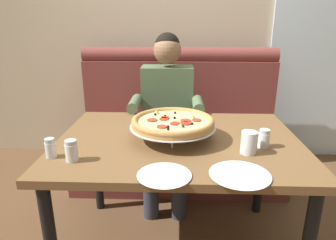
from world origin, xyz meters
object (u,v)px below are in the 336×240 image
(drinking_glass, at_px, (250,144))
(patio_chair, at_px, (289,87))
(booth_bench, at_px, (179,134))
(shaker_pepper_flakes, at_px, (52,149))
(diner_main, at_px, (167,109))
(shaker_oregano, at_px, (73,152))
(dining_table, at_px, (179,152))
(pizza, at_px, (174,122))
(plate_near_left, at_px, (241,173))
(plate_near_right, at_px, (165,174))
(shaker_parmesan, at_px, (265,140))

(drinking_glass, height_order, patio_chair, patio_chair)
(booth_bench, distance_m, shaker_pepper_flakes, 1.40)
(diner_main, relative_size, shaker_oregano, 12.38)
(drinking_glass, relative_size, patio_chair, 0.13)
(dining_table, height_order, patio_chair, patio_chair)
(booth_bench, bearing_deg, diner_main, -108.91)
(diner_main, bearing_deg, pizza, -85.00)
(pizza, relative_size, plate_near_left, 1.79)
(dining_table, bearing_deg, booth_bench, 90.00)
(booth_bench, height_order, shaker_pepper_flakes, booth_bench)
(drinking_glass, xyz_separation_m, patio_chair, (1.11, 2.57, -0.27))
(pizza, relative_size, drinking_glass, 4.16)
(booth_bench, xyz_separation_m, diner_main, (-0.09, -0.27, 0.31))
(drinking_glass, bearing_deg, pizza, 155.90)
(drinking_glass, bearing_deg, plate_near_right, -148.71)
(shaker_parmesan, relative_size, plate_near_right, 0.42)
(diner_main, relative_size, shaker_parmesan, 13.22)
(plate_near_left, bearing_deg, patio_chair, 66.94)
(shaker_oregano, bearing_deg, plate_near_right, -16.34)
(diner_main, height_order, shaker_parmesan, diner_main)
(pizza, xyz_separation_m, plate_near_left, (0.29, -0.39, -0.09))
(dining_table, xyz_separation_m, drinking_glass, (0.34, -0.17, 0.13))
(booth_bench, relative_size, drinking_glass, 15.65)
(diner_main, relative_size, plate_near_left, 4.90)
(dining_table, distance_m, plate_near_right, 0.43)
(plate_near_right, height_order, drinking_glass, drinking_glass)
(pizza, relative_size, plate_near_right, 2.01)
(shaker_pepper_flakes, distance_m, plate_near_left, 0.88)
(booth_bench, height_order, drinking_glass, booth_bench)
(booth_bench, distance_m, dining_table, 0.98)
(booth_bench, height_order, diner_main, diner_main)
(diner_main, distance_m, shaker_pepper_flakes, 1.07)
(dining_table, bearing_deg, plate_near_left, -56.98)
(diner_main, bearing_deg, plate_near_right, -88.24)
(shaker_oregano, xyz_separation_m, drinking_glass, (0.83, 0.12, 0.01))
(shaker_oregano, relative_size, patio_chair, 0.12)
(pizza, xyz_separation_m, shaker_pepper_flakes, (-0.57, -0.25, -0.06))
(booth_bench, relative_size, pizza, 3.76)
(pizza, relative_size, shaker_oregano, 4.52)
(plate_near_left, distance_m, drinking_glass, 0.24)
(dining_table, bearing_deg, shaker_pepper_flakes, -157.12)
(drinking_glass, bearing_deg, plate_near_left, -110.10)
(dining_table, height_order, shaker_pepper_flakes, shaker_pepper_flakes)
(plate_near_right, xyz_separation_m, drinking_glass, (0.40, 0.24, 0.04))
(shaker_oregano, relative_size, plate_near_left, 0.40)
(shaker_pepper_flakes, xyz_separation_m, patio_chair, (2.05, 2.65, -0.26))
(dining_table, height_order, shaker_parmesan, shaker_parmesan)
(shaker_oregano, distance_m, drinking_glass, 0.84)
(shaker_oregano, distance_m, plate_near_left, 0.76)
(dining_table, relative_size, plate_near_right, 5.70)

